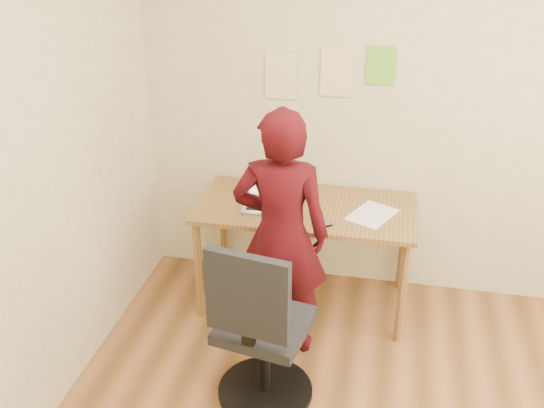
% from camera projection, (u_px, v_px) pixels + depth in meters
% --- Properties ---
extents(room, '(3.58, 3.58, 2.78)m').
position_uv_depth(room, '(404.00, 235.00, 2.32)').
color(room, brown).
rests_on(room, ground).
extents(desk, '(1.40, 0.70, 0.74)m').
position_uv_depth(desk, '(306.00, 218.00, 3.94)').
color(desk, olive).
rests_on(desk, ground).
extents(laptop, '(0.36, 0.32, 0.25)m').
position_uv_depth(laptop, '(271.00, 197.00, 3.90)').
color(laptop, silver).
rests_on(laptop, desk).
extents(paper_sheet, '(0.35, 0.40, 0.00)m').
position_uv_depth(paper_sheet, '(372.00, 214.00, 3.80)').
color(paper_sheet, white).
rests_on(paper_sheet, desk).
extents(phone, '(0.12, 0.13, 0.01)m').
position_uv_depth(phone, '(323.00, 222.00, 3.69)').
color(phone, black).
rests_on(phone, desk).
extents(wall_note_left, '(0.21, 0.00, 0.30)m').
position_uv_depth(wall_note_left, '(281.00, 76.00, 3.93)').
color(wall_note_left, '#EBD58D').
rests_on(wall_note_left, room).
extents(wall_note_mid, '(0.21, 0.00, 0.30)m').
position_uv_depth(wall_note_mid, '(337.00, 73.00, 3.85)').
color(wall_note_mid, '#EBD58D').
rests_on(wall_note_mid, room).
extents(wall_note_right, '(0.18, 0.00, 0.24)m').
position_uv_depth(wall_note_right, '(381.00, 66.00, 3.77)').
color(wall_note_right, '#71CB2D').
rests_on(wall_note_right, room).
extents(office_chair, '(0.53, 0.54, 1.03)m').
position_uv_depth(office_chair, '(260.00, 338.00, 3.19)').
color(office_chair, black).
rests_on(office_chair, ground).
extents(person, '(0.57, 0.39, 1.54)m').
position_uv_depth(person, '(281.00, 235.00, 3.50)').
color(person, '#39070C').
rests_on(person, ground).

